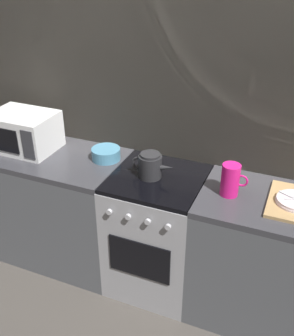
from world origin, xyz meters
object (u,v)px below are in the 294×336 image
object	(u,v)px
kettle	(150,166)
pitcher	(231,180)
microwave	(24,131)
stove_unit	(157,232)
mixing_bowl	(106,154)

from	to	relation	value
kettle	pitcher	bearing A→B (deg)	-1.08
pitcher	microwave	bearing A→B (deg)	178.65
stove_unit	pitcher	distance (m)	0.72
microwave	pitcher	xyz separation A→B (m)	(1.51, -0.04, -0.03)
mixing_bowl	pitcher	bearing A→B (deg)	-7.30
microwave	pitcher	world-z (taller)	microwave
mixing_bowl	pitcher	world-z (taller)	pitcher
stove_unit	mixing_bowl	xyz separation A→B (m)	(-0.42, 0.09, 0.49)
microwave	pitcher	bearing A→B (deg)	-1.35
mixing_bowl	kettle	bearing A→B (deg)	-15.52
stove_unit	microwave	bearing A→B (deg)	179.25
mixing_bowl	stove_unit	bearing A→B (deg)	-12.34
microwave	mixing_bowl	world-z (taller)	microwave
stove_unit	microwave	distance (m)	1.20
stove_unit	mixing_bowl	bearing A→B (deg)	167.66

